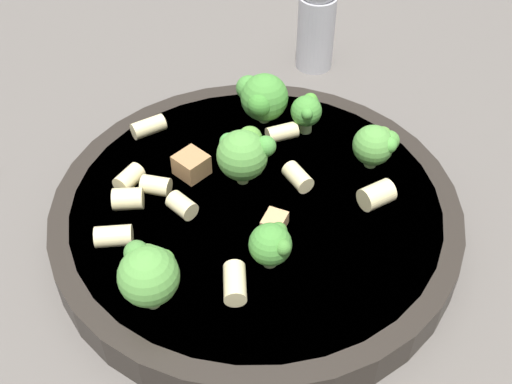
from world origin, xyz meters
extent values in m
plane|color=#5B5651|center=(0.00, 0.00, 0.00)|extent=(2.00, 2.00, 0.00)
cylinder|color=#28231E|center=(0.00, 0.00, 0.01)|extent=(0.30, 0.30, 0.03)
cylinder|color=beige|center=(0.00, 0.00, 0.03)|extent=(0.27, 0.27, 0.01)
torus|color=#28231E|center=(0.00, 0.00, 0.03)|extent=(0.29, 0.29, 0.00)
cylinder|color=#9EC175|center=(-0.11, 0.04, 0.04)|extent=(0.01, 0.01, 0.02)
sphere|color=#569942|center=(-0.11, 0.04, 0.06)|extent=(0.04, 0.04, 0.04)
sphere|color=#559E3B|center=(-0.09, 0.03, 0.06)|extent=(0.01, 0.01, 0.01)
sphere|color=#57893D|center=(-0.09, 0.04, 0.06)|extent=(0.02, 0.02, 0.02)
sphere|color=#4A863B|center=(-0.10, 0.05, 0.07)|extent=(0.02, 0.02, 0.02)
cylinder|color=#93B766|center=(0.02, 0.02, 0.04)|extent=(0.01, 0.01, 0.01)
sphere|color=#569942|center=(0.02, 0.02, 0.05)|extent=(0.04, 0.04, 0.04)
sphere|color=#579539|center=(0.03, 0.01, 0.06)|extent=(0.02, 0.02, 0.02)
sphere|color=#4A933D|center=(0.03, 0.00, 0.06)|extent=(0.02, 0.02, 0.02)
sphere|color=#4B9E43|center=(0.02, 0.03, 0.06)|extent=(0.01, 0.01, 0.01)
cylinder|color=#9EC175|center=(0.09, -0.02, 0.03)|extent=(0.01, 0.01, 0.01)
sphere|color=#478E38|center=(0.09, -0.02, 0.05)|extent=(0.03, 0.03, 0.03)
sphere|color=#3D8639|center=(0.10, -0.02, 0.05)|extent=(0.01, 0.01, 0.01)
sphere|color=#478F38|center=(0.08, -0.02, 0.05)|extent=(0.01, 0.01, 0.01)
sphere|color=#499332|center=(0.10, -0.02, 0.05)|extent=(0.01, 0.01, 0.01)
cylinder|color=#84AD60|center=(0.06, -0.07, 0.03)|extent=(0.01, 0.01, 0.01)
sphere|color=#569942|center=(0.06, -0.07, 0.05)|extent=(0.03, 0.03, 0.03)
sphere|color=#519F3F|center=(0.06, -0.09, 0.05)|extent=(0.01, 0.01, 0.01)
sphere|color=#4D8F3B|center=(0.07, -0.08, 0.05)|extent=(0.02, 0.02, 0.02)
sphere|color=#59903D|center=(0.07, -0.08, 0.05)|extent=(0.01, 0.01, 0.01)
cylinder|color=#9EC175|center=(0.09, 0.02, 0.03)|extent=(0.01, 0.01, 0.01)
sphere|color=#478E38|center=(0.09, 0.02, 0.05)|extent=(0.04, 0.04, 0.04)
sphere|color=#488C3A|center=(0.10, 0.04, 0.06)|extent=(0.02, 0.02, 0.02)
sphere|color=#408A31|center=(0.08, 0.02, 0.06)|extent=(0.02, 0.02, 0.02)
cylinder|color=#9EC175|center=(-0.05, -0.02, 0.03)|extent=(0.01, 0.01, 0.01)
sphere|color=#478E38|center=(-0.05, -0.02, 0.05)|extent=(0.03, 0.03, 0.03)
sphere|color=#448032|center=(-0.04, -0.03, 0.05)|extent=(0.01, 0.01, 0.01)
sphere|color=#478835|center=(-0.06, -0.03, 0.05)|extent=(0.01, 0.01, 0.01)
sphere|color=#467C32|center=(-0.04, -0.03, 0.05)|extent=(0.01, 0.01, 0.01)
cylinder|color=beige|center=(0.05, 0.11, 0.04)|extent=(0.03, 0.03, 0.01)
cylinder|color=beige|center=(-0.03, 0.09, 0.04)|extent=(0.02, 0.03, 0.02)
cylinder|color=beige|center=(-0.08, -0.01, 0.04)|extent=(0.03, 0.02, 0.01)
cylinder|color=beige|center=(0.02, -0.08, 0.04)|extent=(0.03, 0.03, 0.02)
cylinder|color=beige|center=(-0.07, 0.08, 0.04)|extent=(0.02, 0.03, 0.01)
cylinder|color=beige|center=(0.03, -0.02, 0.04)|extent=(0.03, 0.03, 0.01)
cylinder|color=beige|center=(-0.01, 0.10, 0.04)|extent=(0.02, 0.02, 0.01)
cylinder|color=beige|center=(-0.03, 0.05, 0.04)|extent=(0.02, 0.02, 0.01)
cylinder|color=beige|center=(0.08, 0.00, 0.04)|extent=(0.03, 0.03, 0.01)
cylinder|color=beige|center=(-0.01, 0.07, 0.04)|extent=(0.02, 0.02, 0.01)
cube|color=tan|center=(-0.02, -0.02, 0.03)|extent=(0.02, 0.02, 0.01)
cube|color=#A87A4C|center=(0.02, 0.06, 0.04)|extent=(0.03, 0.03, 0.02)
cylinder|color=#B2B2B7|center=(0.23, 0.01, 0.04)|extent=(0.04, 0.04, 0.07)
camera|label=1|loc=(-0.32, -0.09, 0.36)|focal=45.00mm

